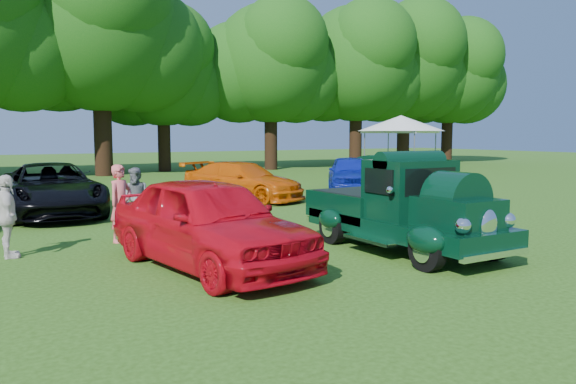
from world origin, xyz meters
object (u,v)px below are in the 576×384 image
back_car_green (388,171)px  spectator_grey (137,198)px  red_convertible (209,222)px  back_car_black (51,189)px  canopy_tent (401,124)px  hero_pickup (402,211)px  back_car_orange (243,181)px  back_car_blue (350,174)px  spectator_pink (121,203)px  spectator_white (7,217)px

back_car_green → spectator_grey: (-12.26, -4.90, 0.05)m
spectator_grey → red_convertible: bearing=-42.2°
back_car_black → canopy_tent: bearing=15.9°
back_car_black → spectator_grey: bearing=-64.4°
red_convertible → hero_pickup: bearing=-17.2°
hero_pickup → back_car_green: hero_pickup is taller
back_car_black → canopy_tent: canopy_tent is taller
hero_pickup → back_car_black: hero_pickup is taller
back_car_orange → back_car_blue: bearing=-22.3°
hero_pickup → back_car_blue: size_ratio=1.09×
spectator_pink → spectator_grey: spectator_pink is taller
back_car_black → spectator_white: spectator_white is taller
back_car_orange → spectator_white: (-7.79, -6.07, 0.12)m
red_convertible → spectator_pink: (-0.73, 3.11, 0.04)m
hero_pickup → back_car_green: (8.45, 10.28, -0.09)m
back_car_blue → back_car_green: size_ratio=1.01×
back_car_orange → spectator_grey: spectator_grey is taller
hero_pickup → back_car_orange: hero_pickup is taller
back_car_green → spectator_grey: spectator_grey is taller
spectator_white → canopy_tent: bearing=-61.1°
spectator_white → back_car_blue: bearing=-62.8°
back_car_green → back_car_blue: bearing=-172.0°
back_car_black → spectator_pink: bearing=-80.7°
spectator_grey → canopy_tent: canopy_tent is taller
hero_pickup → spectator_pink: 5.90m
spectator_pink → spectator_white: (-2.22, -0.52, -0.05)m
spectator_white → spectator_pink: bearing=-76.2°
back_car_green → spectator_grey: 13.20m
back_car_green → canopy_tent: canopy_tent is taller
hero_pickup → spectator_white: bearing=155.1°
back_car_orange → canopy_tent: canopy_tent is taller
red_convertible → back_car_orange: size_ratio=1.02×
back_car_black → canopy_tent: 17.73m
red_convertible → spectator_white: red_convertible is taller
back_car_green → spectator_pink: 14.63m
spectator_white → back_car_black: bearing=-14.6°
back_car_black → red_convertible: bearing=-78.7°
canopy_tent → red_convertible: bearing=-141.0°
back_car_green → canopy_tent: bearing=34.1°
red_convertible → spectator_grey: (0.06, 4.80, -0.05)m
back_car_black → back_car_blue: 11.23m
red_convertible → spectator_pink: bearing=94.6°
spectator_grey → back_car_blue: bearing=71.9°
spectator_white → canopy_tent: 21.17m
back_car_orange → back_car_blue: (4.91, 0.33, 0.06)m
spectator_grey → back_car_black: bearing=163.0°
red_convertible → spectator_pink: 3.20m
red_convertible → back_car_green: 15.69m
back_car_black → spectator_grey: size_ratio=3.60×
spectator_pink → spectator_white: size_ratio=1.06×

